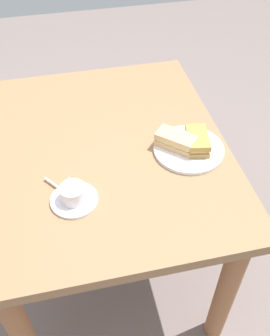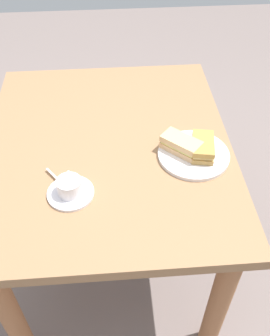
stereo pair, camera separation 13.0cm
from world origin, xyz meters
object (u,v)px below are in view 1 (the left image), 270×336
at_px(coffee_cup, 73,193).
at_px(spoon, 58,187).
at_px(sandwich_back, 176,141).
at_px(coffee_saucer, 74,200).
at_px(sandwich_plate, 189,149).
at_px(dining_table, 104,172).
at_px(sandwich_front, 197,141).

bearing_deg(coffee_cup, spoon, 37.93).
xyz_separation_m(sandwich_back, coffee_cup, (-0.17, 0.39, -0.00)).
height_order(coffee_saucer, spoon, spoon).
bearing_deg(coffee_saucer, sandwich_plate, -71.15).
height_order(dining_table, coffee_cup, coffee_cup).
relative_size(coffee_saucer, spoon, 1.80).
relative_size(sandwich_back, coffee_saucer, 0.99).
bearing_deg(dining_table, sandwich_back, -105.48).
bearing_deg(coffee_saucer, spoon, 37.28).
xyz_separation_m(sandwich_front, sandwich_back, (0.02, 0.07, 0.00)).
relative_size(sandwich_plate, coffee_cup, 2.42).
bearing_deg(sandwich_plate, coffee_cup, 108.65).
height_order(sandwich_back, spoon, sandwich_back).
relative_size(sandwich_front, spoon, 1.68).
height_order(sandwich_plate, coffee_cup, coffee_cup).
distance_m(sandwich_plate, coffee_cup, 0.46).
bearing_deg(sandwich_front, dining_table, 74.95).
bearing_deg(sandwich_back, spoon, 103.83).
bearing_deg(sandwich_plate, coffee_saucer, 108.85).
bearing_deg(coffee_saucer, sandwich_back, -66.74).
height_order(dining_table, sandwich_back, sandwich_back).
height_order(sandwich_plate, coffee_saucer, sandwich_plate).
bearing_deg(sandwich_front, spoon, 99.91).
bearing_deg(coffee_cup, sandwich_plate, -71.35).
distance_m(sandwich_back, coffee_saucer, 0.42).
xyz_separation_m(dining_table, spoon, (-0.18, 0.17, 0.15)).
bearing_deg(sandwich_back, sandwich_plate, -112.95).
bearing_deg(dining_table, coffee_cup, 151.57).
xyz_separation_m(dining_table, sandwich_front, (-0.09, -0.33, 0.18)).
relative_size(dining_table, coffee_saucer, 6.98).
height_order(coffee_cup, spoon, coffee_cup).
xyz_separation_m(sandwich_plate, coffee_cup, (-0.15, 0.43, 0.03)).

